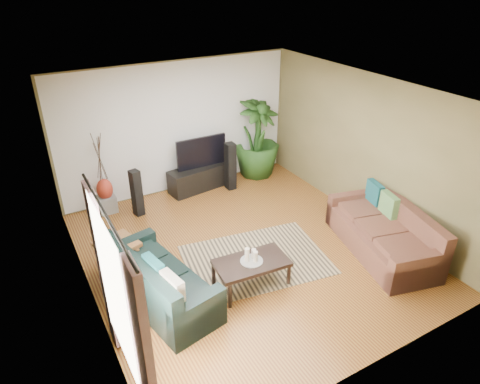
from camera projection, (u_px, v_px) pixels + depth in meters
floor at (246, 251)px, 7.24m from camera, size 5.50×5.50×0.00m
ceiling at (247, 94)px, 5.97m from camera, size 5.50×5.50×0.00m
wall_back at (178, 128)px, 8.72m from camera, size 5.00×0.00×5.00m
wall_front at (378, 282)px, 4.50m from camera, size 5.00×0.00×5.00m
wall_left at (80, 223)px, 5.52m from camera, size 0.00×5.50×5.50m
wall_right at (366, 150)px, 7.70m from camera, size 0.00×5.50×5.50m
backwall_panel at (179, 128)px, 8.71m from camera, size 4.90×0.00×4.90m
window_pane at (114, 293)px, 4.28m from camera, size 0.00×1.80×1.80m
curtain_near at (145, 361)px, 3.84m from camera, size 0.08×0.35×2.20m
curtain_far at (104, 270)px, 4.99m from camera, size 0.08×0.35×2.20m
curtain_rod at (105, 214)px, 3.87m from camera, size 0.03×1.90×0.03m
sofa_left at (161, 276)px, 6.01m from camera, size 1.19×2.06×0.85m
sofa_right at (382, 229)px, 7.08m from camera, size 1.44×2.30×0.85m
area_rug at (256, 259)px, 7.04m from camera, size 2.50×1.95×0.01m
coffee_table at (251, 273)px, 6.39m from camera, size 1.13×0.68×0.44m
candle_tray at (252, 261)px, 6.28m from camera, size 0.34×0.34×0.01m
candle_tall at (247, 255)px, 6.22m from camera, size 0.07×0.07×0.22m
candle_mid at (255, 256)px, 6.22m from camera, size 0.07×0.07×0.17m
candle_short at (254, 253)px, 6.32m from camera, size 0.07×0.07×0.14m
tv_stand at (203, 177)px, 9.21m from camera, size 1.55×0.65×0.50m
television at (201, 152)px, 8.94m from camera, size 1.10×0.06×0.65m
speaker_left at (137, 193)px, 8.11m from camera, size 0.21×0.22×0.93m
speaker_right at (230, 166)px, 9.04m from camera, size 0.19×0.21×1.04m
potted_plant at (257, 138)px, 9.50m from camera, size 1.29×1.29×1.79m
plant_pot at (256, 169)px, 9.86m from camera, size 0.33×0.33×0.26m
pedestal at (107, 204)px, 8.35m from camera, size 0.33×0.33×0.33m
vase at (105, 189)px, 8.20m from camera, size 0.31×0.31×0.43m
side_table at (119, 258)px, 6.58m from camera, size 0.68×0.68×0.59m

